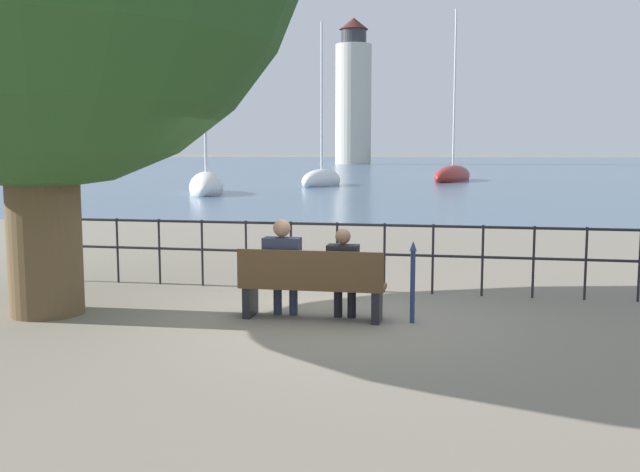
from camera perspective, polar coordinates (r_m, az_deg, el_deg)
name	(u,v)px	position (r m, az deg, el deg)	size (l,w,h in m)	color
ground_plane	(313,319)	(9.12, -0.60, -6.63)	(1000.00, 1000.00, 0.00)	gray
harbor_water	(449,161)	(170.16, 10.32, 5.90)	(600.00, 300.00, 0.01)	#47607A
park_bench	(312,286)	(8.97, -0.68, -4.02)	(1.84, 0.45, 0.90)	brown
seated_person_left	(283,263)	(9.08, -3.01, -2.21)	(0.47, 0.35, 1.27)	#2D3347
seated_person_right	(343,270)	(8.94, 1.88, -2.71)	(0.39, 0.35, 1.16)	black
promenade_railing	(337,246)	(10.82, 1.38, -0.78)	(10.12, 0.04, 1.05)	black
closed_umbrella	(413,277)	(8.86, 7.43, -3.30)	(0.09, 0.09, 1.02)	navy
sailboat_0	(206,186)	(36.94, -9.08, 3.96)	(3.42, 6.06, 10.82)	white
sailboat_1	(322,180)	(45.19, 0.13, 4.52)	(2.61, 5.39, 10.58)	white
sailboat_2	(453,176)	(53.60, 10.58, 4.77)	(3.60, 8.76, 12.85)	maroon
harbor_lighthouse	(353,97)	(128.93, 2.69, 11.06)	(6.36, 6.36, 25.59)	beige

